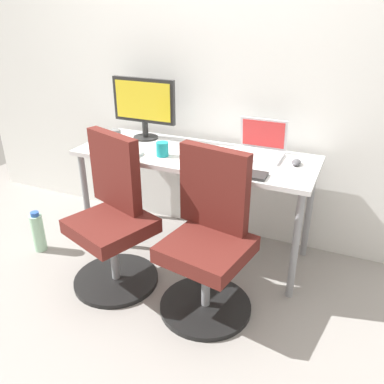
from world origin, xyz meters
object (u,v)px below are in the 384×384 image
water_bottle_on_floor (38,232)px  coffee_mug (162,149)px  open_laptop (260,147)px  office_chair_left (114,220)px  office_chair_right (209,242)px  desktop_monitor (144,104)px

water_bottle_on_floor → coffee_mug: coffee_mug is taller
water_bottle_on_floor → open_laptop: open_laptop is taller
office_chair_left → office_chair_right: bearing=0.3°
desktop_monitor → water_bottle_on_floor: bearing=-132.1°
office_chair_right → desktop_monitor: 1.15m
water_bottle_on_floor → desktop_monitor: bearing=47.9°
open_laptop → coffee_mug: bearing=-154.3°
office_chair_left → desktop_monitor: 0.88m
office_chair_right → desktop_monitor: bearing=139.5°
office_chair_left → desktop_monitor: (-0.13, 0.66, 0.57)m
office_chair_left → open_laptop: open_laptop is taller
office_chair_right → desktop_monitor: (-0.76, 0.65, 0.57)m
water_bottle_on_floor → coffee_mug: size_ratio=3.37×
office_chair_left → desktop_monitor: desktop_monitor is taller
office_chair_right → water_bottle_on_floor: office_chair_right is taller
office_chair_right → coffee_mug: 0.70m
office_chair_left → coffee_mug: bearing=66.9°
open_laptop → coffee_mug: size_ratio=3.37×
office_chair_right → water_bottle_on_floor: 1.36m
coffee_mug → office_chair_right: bearing=-37.9°
desktop_monitor → office_chair_right: bearing=-40.5°
coffee_mug → open_laptop: bearing=25.7°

